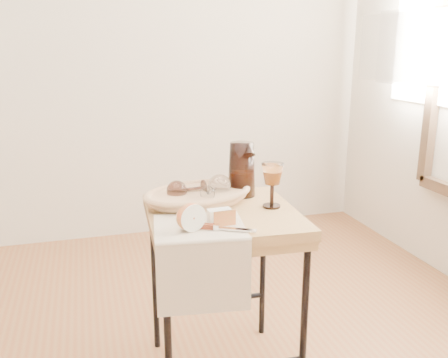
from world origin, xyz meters
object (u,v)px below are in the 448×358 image
object	(u,v)px
bread_basket	(198,197)
tea_towel	(199,227)
apple_half	(190,216)
goblet_lying_a	(189,189)
side_table	(222,295)
pitcher	(242,169)
table_knife	(219,227)
wine_goblet	(272,185)
goblet_lying_b	(214,189)

from	to	relation	value
bread_basket	tea_towel	bearing A→B (deg)	-118.52
apple_half	tea_towel	bearing A→B (deg)	14.38
goblet_lying_a	apple_half	world-z (taller)	apple_half
side_table	pitcher	xyz separation A→B (m)	(0.12, 0.16, 0.43)
tea_towel	table_knife	distance (m)	0.07
wine_goblet	tea_towel	bearing A→B (deg)	-156.53
tea_towel	apple_half	size ratio (longest dim) A/B	3.02
tea_towel	pitcher	xyz separation A→B (m)	(0.24, 0.29, 0.10)
side_table	pitcher	world-z (taller)	pitcher
goblet_lying_a	wine_goblet	distance (m)	0.30
goblet_lying_b	apple_half	distance (m)	0.29
side_table	apple_half	world-z (taller)	apple_half
side_table	goblet_lying_a	distance (m)	0.41
side_table	table_knife	size ratio (longest dim) A/B	3.08
apple_half	bread_basket	bearing A→B (deg)	52.87
tea_towel	goblet_lying_b	distance (m)	0.26
side_table	wine_goblet	distance (m)	0.44
pitcher	goblet_lying_b	bearing A→B (deg)	-137.82
goblet_lying_b	table_knife	bearing A→B (deg)	-152.59
tea_towel	apple_half	distance (m)	0.06
tea_towel	apple_half	bearing A→B (deg)	-139.29
goblet_lying_a	apple_half	bearing A→B (deg)	70.51
goblet_lying_b	pitcher	world-z (taller)	pitcher
pitcher	side_table	bearing A→B (deg)	-113.75
table_knife	goblet_lying_a	bearing A→B (deg)	123.10
bread_basket	side_table	bearing A→B (deg)	-78.33
tea_towel	wine_goblet	xyz separation A→B (m)	(0.29, 0.13, 0.08)
goblet_lying_a	pitcher	bearing A→B (deg)	179.73
side_table	goblet_lying_b	world-z (taller)	goblet_lying_b
goblet_lying_a	side_table	bearing A→B (deg)	117.15
side_table	apple_half	xyz separation A→B (m)	(-0.15, -0.16, 0.37)
pitcher	table_knife	size ratio (longest dim) A/B	1.16
wine_goblet	table_knife	bearing A→B (deg)	-144.20
side_table	wine_goblet	size ratio (longest dim) A/B	4.02
tea_towel	wine_goblet	size ratio (longest dim) A/B	1.74
side_table	wine_goblet	xyz separation A→B (m)	(0.18, -0.01, 0.41)
goblet_lying_b	wine_goblet	distance (m)	0.21
goblet_lying_a	tea_towel	bearing A→B (deg)	76.82
apple_half	goblet_lying_b	bearing A→B (deg)	41.07
tea_towel	pitcher	distance (m)	0.39
side_table	apple_half	distance (m)	0.43
side_table	tea_towel	bearing A→B (deg)	-130.14
goblet_lying_b	wine_goblet	xyz separation A→B (m)	(0.18, -0.10, 0.03)
tea_towel	pitcher	bearing A→B (deg)	58.92
side_table	goblet_lying_a	bearing A→B (deg)	125.31
side_table	wine_goblet	world-z (taller)	wine_goblet
goblet_lying_a	goblet_lying_b	xyz separation A→B (m)	(0.09, -0.04, 0.01)
bread_basket	goblet_lying_b	xyz separation A→B (m)	(0.05, -0.02, 0.03)
wine_goblet	apple_half	world-z (taller)	wine_goblet
side_table	table_knife	world-z (taller)	table_knife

